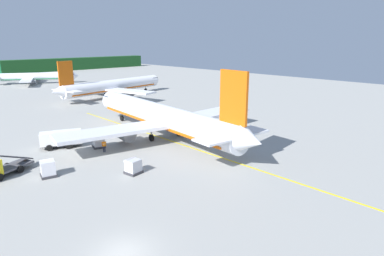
{
  "coord_description": "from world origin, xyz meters",
  "views": [
    {
      "loc": [
        -10.97,
        -19.02,
        15.31
      ],
      "look_at": [
        20.94,
        14.59,
        2.99
      ],
      "focal_mm": 30.94,
      "sensor_mm": 36.0,
      "label": 1
    }
  ],
  "objects_px": {
    "cargo_container_mid": "(133,166)",
    "cargo_container_near": "(48,169)",
    "airliner_far_taxiway": "(33,77)",
    "service_truck_baggage": "(61,138)",
    "airliner_foreground": "(162,117)",
    "airliner_mid_apron": "(113,86)",
    "cargo_container_far": "(99,141)",
    "crew_marshaller": "(104,145)",
    "crew_loader_left": "(97,133)"
  },
  "relations": [
    {
      "from": "airliner_far_taxiway",
      "to": "service_truck_baggage",
      "type": "relative_size",
      "value": 4.62
    },
    {
      "from": "airliner_mid_apron",
      "to": "crew_marshaller",
      "type": "distance_m",
      "value": 48.16
    },
    {
      "from": "airliner_foreground",
      "to": "cargo_container_near",
      "type": "height_order",
      "value": "airliner_foreground"
    },
    {
      "from": "service_truck_baggage",
      "to": "cargo_container_far",
      "type": "distance_m",
      "value": 5.5
    },
    {
      "from": "crew_marshaller",
      "to": "service_truck_baggage",
      "type": "bearing_deg",
      "value": 119.47
    },
    {
      "from": "service_truck_baggage",
      "to": "cargo_container_mid",
      "type": "height_order",
      "value": "service_truck_baggage"
    },
    {
      "from": "airliner_mid_apron",
      "to": "cargo_container_near",
      "type": "height_order",
      "value": "airliner_mid_apron"
    },
    {
      "from": "service_truck_baggage",
      "to": "cargo_container_mid",
      "type": "xyz_separation_m",
      "value": [
        2.11,
        -15.55,
        -0.56
      ]
    },
    {
      "from": "airliner_mid_apron",
      "to": "cargo_container_mid",
      "type": "height_order",
      "value": "airliner_mid_apron"
    },
    {
      "from": "airliner_mid_apron",
      "to": "cargo_container_mid",
      "type": "bearing_deg",
      "value": -118.29
    },
    {
      "from": "airliner_foreground",
      "to": "cargo_container_mid",
      "type": "distance_m",
      "value": 15.66
    },
    {
      "from": "cargo_container_mid",
      "to": "cargo_container_near",
      "type": "bearing_deg",
      "value": 141.89
    },
    {
      "from": "airliner_far_taxiway",
      "to": "service_truck_baggage",
      "type": "height_order",
      "value": "airliner_far_taxiway"
    },
    {
      "from": "airliner_foreground",
      "to": "service_truck_baggage",
      "type": "relative_size",
      "value": 6.79
    },
    {
      "from": "airliner_foreground",
      "to": "crew_loader_left",
      "type": "xyz_separation_m",
      "value": [
        -8.07,
        6.51,
        -2.42
      ]
    },
    {
      "from": "cargo_container_mid",
      "to": "cargo_container_far",
      "type": "relative_size",
      "value": 0.94
    },
    {
      "from": "airliner_mid_apron",
      "to": "airliner_far_taxiway",
      "type": "xyz_separation_m",
      "value": [
        -5.89,
        45.32,
        -0.48
      ]
    },
    {
      "from": "airliner_far_taxiway",
      "to": "crew_marshaller",
      "type": "bearing_deg",
      "value": -102.87
    },
    {
      "from": "airliner_mid_apron",
      "to": "airliner_far_taxiway",
      "type": "relative_size",
      "value": 1.3
    },
    {
      "from": "airliner_far_taxiway",
      "to": "cargo_container_far",
      "type": "bearing_deg",
      "value": -102.95
    },
    {
      "from": "airliner_mid_apron",
      "to": "cargo_container_far",
      "type": "height_order",
      "value": "airliner_mid_apron"
    },
    {
      "from": "service_truck_baggage",
      "to": "crew_marshaller",
      "type": "height_order",
      "value": "service_truck_baggage"
    },
    {
      "from": "airliner_foreground",
      "to": "airliner_mid_apron",
      "type": "xyz_separation_m",
      "value": [
        14.91,
        40.43,
        -0.39
      ]
    },
    {
      "from": "airliner_far_taxiway",
      "to": "crew_marshaller",
      "type": "relative_size",
      "value": 16.26
    },
    {
      "from": "airliner_foreground",
      "to": "airliner_far_taxiway",
      "type": "xyz_separation_m",
      "value": [
        9.01,
        85.76,
        -0.87
      ]
    },
    {
      "from": "airliner_foreground",
      "to": "crew_loader_left",
      "type": "distance_m",
      "value": 10.64
    },
    {
      "from": "airliner_foreground",
      "to": "service_truck_baggage",
      "type": "height_order",
      "value": "airliner_foreground"
    },
    {
      "from": "cargo_container_near",
      "to": "crew_loader_left",
      "type": "bearing_deg",
      "value": 41.14
    },
    {
      "from": "cargo_container_near",
      "to": "cargo_container_mid",
      "type": "distance_m",
      "value": 9.73
    },
    {
      "from": "cargo_container_mid",
      "to": "cargo_container_far",
      "type": "distance_m",
      "value": 11.89
    },
    {
      "from": "cargo_container_near",
      "to": "cargo_container_far",
      "type": "height_order",
      "value": "cargo_container_near"
    },
    {
      "from": "airliner_far_taxiway",
      "to": "cargo_container_near",
      "type": "xyz_separation_m",
      "value": [
        -28.73,
        -89.43,
        -1.56
      ]
    },
    {
      "from": "cargo_container_near",
      "to": "cargo_container_far",
      "type": "bearing_deg",
      "value": 31.18
    },
    {
      "from": "airliner_foreground",
      "to": "cargo_container_mid",
      "type": "bearing_deg",
      "value": -141.26
    },
    {
      "from": "airliner_foreground",
      "to": "crew_loader_left",
      "type": "bearing_deg",
      "value": 141.1
    },
    {
      "from": "airliner_mid_apron",
      "to": "service_truck_baggage",
      "type": "distance_m",
      "value": 45.19
    },
    {
      "from": "airliner_foreground",
      "to": "cargo_container_near",
      "type": "distance_m",
      "value": 20.2
    },
    {
      "from": "cargo_container_near",
      "to": "cargo_container_mid",
      "type": "height_order",
      "value": "cargo_container_near"
    },
    {
      "from": "service_truck_baggage",
      "to": "crew_marshaller",
      "type": "bearing_deg",
      "value": -60.53
    },
    {
      "from": "airliner_far_taxiway",
      "to": "cargo_container_far",
      "type": "xyz_separation_m",
      "value": [
        -19.24,
        -83.69,
        -1.57
      ]
    },
    {
      "from": "cargo_container_mid",
      "to": "crew_marshaller",
      "type": "height_order",
      "value": "cargo_container_mid"
    },
    {
      "from": "airliner_mid_apron",
      "to": "crew_marshaller",
      "type": "relative_size",
      "value": 21.11
    },
    {
      "from": "airliner_mid_apron",
      "to": "airliner_far_taxiway",
      "type": "bearing_deg",
      "value": 97.41
    },
    {
      "from": "cargo_container_mid",
      "to": "service_truck_baggage",
      "type": "bearing_deg",
      "value": 97.74
    },
    {
      "from": "airliner_mid_apron",
      "to": "service_truck_baggage",
      "type": "relative_size",
      "value": 6.0
    },
    {
      "from": "airliner_mid_apron",
      "to": "airliner_foreground",
      "type": "bearing_deg",
      "value": -110.24
    },
    {
      "from": "airliner_far_taxiway",
      "to": "cargo_container_near",
      "type": "bearing_deg",
      "value": -107.81
    },
    {
      "from": "crew_marshaller",
      "to": "cargo_container_mid",
      "type": "bearing_deg",
      "value": -98.5
    },
    {
      "from": "airliner_far_taxiway",
      "to": "crew_loader_left",
      "type": "bearing_deg",
      "value": -102.16
    },
    {
      "from": "airliner_mid_apron",
      "to": "crew_marshaller",
      "type": "bearing_deg",
      "value": -122.1
    }
  ]
}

